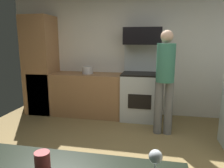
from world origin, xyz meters
TOP-DOWN VIEW (x-y plane):
  - wall_back at (0.00, 2.34)m, footprint 5.20×0.12m
  - lower_cabinet_run at (-0.90, 1.98)m, footprint 2.40×0.60m
  - cabinet_column at (-1.90, 1.98)m, footprint 0.60×0.60m
  - oven_range at (0.29, 1.97)m, footprint 0.76×0.65m
  - microwave at (0.29, 2.06)m, footprint 0.74×0.38m
  - person_cook at (0.72, 1.30)m, footprint 0.31×0.30m
  - wine_glass_near at (0.56, -1.28)m, footprint 0.07×0.07m
  - mug_tea at (-0.04, -1.30)m, footprint 0.08×0.08m
  - stock_pot at (-0.83, 1.98)m, footprint 0.23×0.23m

SIDE VIEW (x-z plane):
  - lower_cabinet_run at x=-0.90m, z-range 0.00..0.90m
  - oven_range at x=0.29m, z-range -0.24..1.27m
  - mug_tea at x=-0.04m, z-range 0.90..0.99m
  - stock_pot at x=-0.83m, z-range 0.90..1.05m
  - person_cook at x=0.72m, z-range 0.11..1.86m
  - wine_glass_near at x=0.56m, z-range 0.94..1.09m
  - cabinet_column at x=-1.90m, z-range 0.00..2.10m
  - wall_back at x=0.00m, z-range 0.00..2.60m
  - microwave at x=0.29m, z-range 1.51..1.84m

